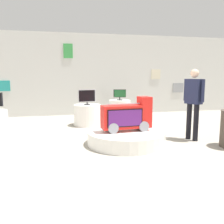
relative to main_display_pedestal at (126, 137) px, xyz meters
The scene contains 9 objects.
ground_plane 0.46m from the main_display_pedestal, 143.17° to the right, with size 30.00×30.00×0.00m, color #A8A091.
back_wall_display 4.72m from the main_display_pedestal, 94.54° to the left, with size 12.56×0.13×3.17m.
main_display_pedestal is the anchor object (origin of this frame).
novelty_firetruck_tv 0.47m from the main_display_pedestal, 12.05° to the right, with size 1.15×0.46×0.77m.
display_pedestal_left_rear 2.39m from the main_display_pedestal, 105.24° to the left, with size 0.83×0.83×0.65m, color white.
tv_on_left_rear 2.50m from the main_display_pedestal, 105.29° to the left, with size 0.55×0.18×0.47m.
display_pedestal_right_rear 3.55m from the main_display_pedestal, 78.48° to the left, with size 0.79×0.79×0.65m, color white.
tv_on_right_rear 3.62m from the main_display_pedestal, 78.45° to the left, with size 0.45×0.22×0.39m.
shopper_browsing_near_truck 1.85m from the main_display_pedestal, ahead, with size 0.33×0.52×1.70m.
Camera 1 is at (-1.11, -4.94, 1.55)m, focal length 38.90 mm.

